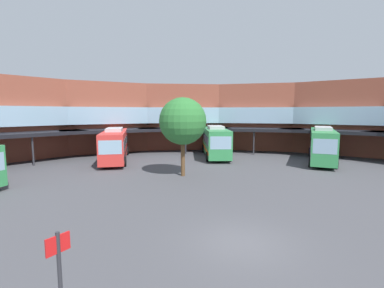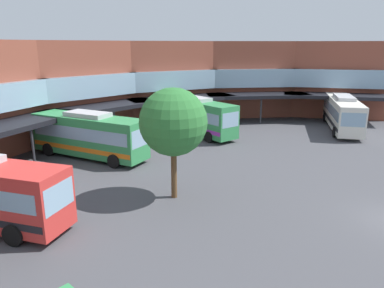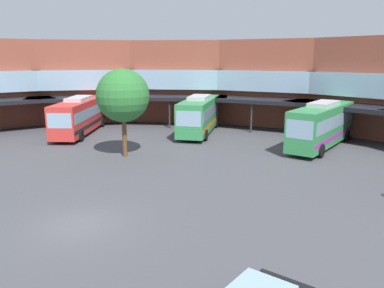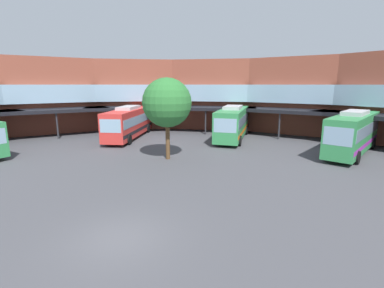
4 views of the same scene
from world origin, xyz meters
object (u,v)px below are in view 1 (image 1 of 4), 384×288
bus_4 (216,141)px  stop_sign_post (60,276)px  bus_0 (115,144)px  bus_1 (322,144)px  plaza_tree (183,121)px

bus_4 → stop_sign_post: bus_4 is taller
bus_0 → bus_4: bus_4 is taller
bus_1 → stop_sign_post: size_ratio=3.96×
bus_1 → bus_4: (-11.94, 2.97, -0.04)m
bus_4 → plaza_tree: bearing=-20.9°
bus_0 → stop_sign_post: bearing=1.5°
bus_4 → plaza_tree: 11.61m
bus_4 → plaza_tree: size_ratio=1.55×
stop_sign_post → bus_4: bearing=81.2°
bus_4 → stop_sign_post: bearing=-13.5°
plaza_tree → stop_sign_post: size_ratio=2.44×
bus_4 → bus_0: bearing=-78.0°
stop_sign_post → plaza_tree: bearing=85.9°
bus_1 → bus_0: bearing=-69.1°
bus_0 → stop_sign_post: size_ratio=4.18×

